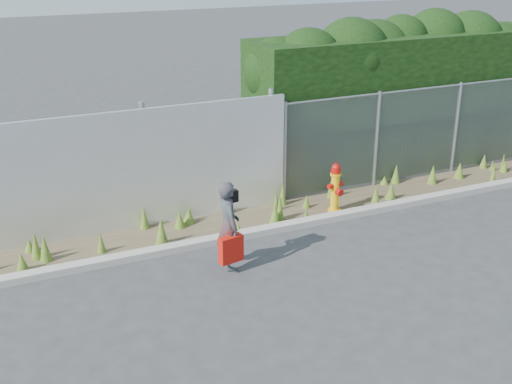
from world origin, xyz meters
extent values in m
plane|color=#353538|center=(0.00, 0.00, 0.00)|extent=(80.00, 80.00, 0.00)
cube|color=#A09991|center=(0.00, 1.80, 0.06)|extent=(16.00, 0.22, 0.12)
cube|color=brown|center=(0.00, 2.40, 0.01)|extent=(16.00, 1.20, 0.01)
cone|color=#44641E|center=(-1.76, 2.11, 0.26)|extent=(0.23, 0.23, 0.51)
cone|color=#44641E|center=(-2.77, 2.23, 0.18)|extent=(0.16, 0.16, 0.36)
cone|color=#44641E|center=(6.35, 2.46, 0.14)|extent=(0.17, 0.17, 0.28)
cone|color=#44641E|center=(3.43, 2.93, 0.10)|extent=(0.19, 0.19, 0.20)
cone|color=#44641E|center=(0.68, 2.61, 0.22)|extent=(0.12, 0.12, 0.43)
cone|color=#44641E|center=(-3.86, 2.76, 0.12)|extent=(0.19, 0.19, 0.24)
cone|color=#44641E|center=(4.40, 2.55, 0.21)|extent=(0.22, 0.22, 0.42)
cone|color=#44641E|center=(0.39, 2.06, 0.21)|extent=(0.22, 0.22, 0.43)
cone|color=#44641E|center=(3.05, 2.18, 0.18)|extent=(0.23, 0.23, 0.36)
cone|color=#44641E|center=(-1.00, 2.83, 0.18)|extent=(0.08, 0.08, 0.35)
cone|color=#44641E|center=(-3.66, 2.31, 0.24)|extent=(0.20, 0.20, 0.48)
cone|color=#44641E|center=(2.55, 1.98, 0.24)|extent=(0.21, 0.21, 0.47)
cone|color=#44641E|center=(2.01, 2.76, 0.23)|extent=(0.19, 0.19, 0.46)
cone|color=#44641E|center=(1.02, 2.02, 0.13)|extent=(0.10, 0.10, 0.25)
cone|color=#44641E|center=(-0.38, 1.99, 0.09)|extent=(0.14, 0.14, 0.19)
cone|color=#44641E|center=(3.69, 2.89, 0.22)|extent=(0.20, 0.20, 0.43)
cone|color=#44641E|center=(0.58, 2.22, 0.24)|extent=(0.12, 0.12, 0.47)
cone|color=#44641E|center=(1.28, 2.49, 0.13)|extent=(0.16, 0.16, 0.27)
cone|color=#44641E|center=(6.15, 2.62, 0.13)|extent=(0.11, 0.11, 0.27)
cone|color=#44641E|center=(6.12, 2.87, 0.17)|extent=(0.18, 0.18, 0.34)
cone|color=#44641E|center=(0.93, 2.83, 0.24)|extent=(0.17, 0.17, 0.48)
cone|color=#44641E|center=(-3.79, 2.45, 0.25)|extent=(0.18, 0.18, 0.50)
cone|color=#44641E|center=(5.61, 2.04, 0.24)|extent=(0.14, 0.14, 0.49)
cone|color=#44641E|center=(-1.05, 2.75, 0.15)|extent=(0.24, 0.24, 0.31)
cone|color=#44641E|center=(5.15, 2.57, 0.19)|extent=(0.23, 0.23, 0.37)
cone|color=#44641E|center=(0.54, 2.17, 0.26)|extent=(0.17, 0.17, 0.52)
cone|color=#44641E|center=(-1.26, 2.64, 0.16)|extent=(0.22, 0.22, 0.32)
cone|color=#44641E|center=(-0.17, 2.89, 0.17)|extent=(0.16, 0.16, 0.33)
cone|color=#44641E|center=(-1.85, 2.88, 0.22)|extent=(0.18, 0.18, 0.43)
cone|color=#44641E|center=(-4.04, 2.11, 0.16)|extent=(0.20, 0.20, 0.32)
cone|color=#44641E|center=(6.36, 2.53, 0.22)|extent=(0.11, 0.11, 0.43)
cube|color=silver|center=(-3.25, 3.00, 1.10)|extent=(8.50, 0.08, 2.20)
cylinder|color=gray|center=(-1.70, 3.12, 1.15)|extent=(0.10, 0.10, 2.30)
cylinder|color=gray|center=(0.80, 3.12, 1.15)|extent=(0.10, 0.10, 2.30)
cube|color=gray|center=(4.25, 3.00, 1.00)|extent=(6.50, 0.03, 2.00)
cylinder|color=gray|center=(4.25, 3.00, 2.00)|extent=(6.50, 0.04, 0.04)
cylinder|color=gray|center=(1.05, 3.00, 1.02)|extent=(0.07, 0.07, 2.05)
cylinder|color=gray|center=(3.20, 3.00, 1.02)|extent=(0.07, 0.07, 2.05)
cylinder|color=gray|center=(5.30, 3.00, 1.02)|extent=(0.07, 0.07, 2.05)
cube|color=black|center=(4.55, 4.00, 1.50)|extent=(7.30, 1.60, 3.00)
sphere|color=black|center=(1.48, 4.21, 2.37)|extent=(1.42, 1.42, 1.42)
sphere|color=black|center=(2.03, 3.92, 2.57)|extent=(1.41, 1.41, 1.41)
sphere|color=black|center=(3.10, 3.98, 2.61)|extent=(1.62, 1.62, 1.62)
sphere|color=black|center=(3.82, 4.18, 2.49)|extent=(1.67, 1.67, 1.67)
sphere|color=black|center=(4.53, 4.21, 2.77)|extent=(1.25, 1.25, 1.25)
sphere|color=black|center=(5.45, 4.20, 2.76)|extent=(1.46, 1.46, 1.46)
sphere|color=black|center=(6.34, 4.02, 2.65)|extent=(1.53, 1.53, 1.53)
sphere|color=black|center=(7.00, 3.82, 2.58)|extent=(1.11, 1.11, 1.11)
cylinder|color=#F3B30C|center=(1.70, 2.14, 0.03)|extent=(0.25, 0.25, 0.05)
cylinder|color=#F3B30C|center=(1.70, 2.14, 0.37)|extent=(0.16, 0.16, 0.75)
cylinder|color=#F3B30C|center=(1.70, 2.14, 0.77)|extent=(0.21, 0.21, 0.04)
cylinder|color=#B20F0A|center=(1.70, 2.14, 0.83)|extent=(0.19, 0.19, 0.09)
sphere|color=#B20F0A|center=(1.70, 2.14, 0.89)|extent=(0.17, 0.17, 0.17)
cylinder|color=#B20F0A|center=(1.70, 2.14, 0.98)|extent=(0.04, 0.04, 0.04)
cylinder|color=#B20F0A|center=(1.58, 2.14, 0.55)|extent=(0.09, 0.10, 0.10)
cylinder|color=#B20F0A|center=(1.83, 2.14, 0.55)|extent=(0.09, 0.10, 0.10)
cylinder|color=#B20F0A|center=(1.70, 2.02, 0.44)|extent=(0.13, 0.11, 0.13)
imported|color=#0E565B|center=(-1.00, 0.90, 0.73)|extent=(0.38, 0.56, 1.46)
cube|color=red|center=(-1.05, 0.71, 0.41)|extent=(0.39, 0.14, 0.43)
cylinder|color=red|center=(-1.05, 0.71, 0.70)|extent=(0.19, 0.02, 0.02)
cube|color=black|center=(-0.89, 1.09, 1.13)|extent=(0.26, 0.11, 0.19)
camera|label=1|loc=(-4.43, -7.61, 4.91)|focal=45.00mm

